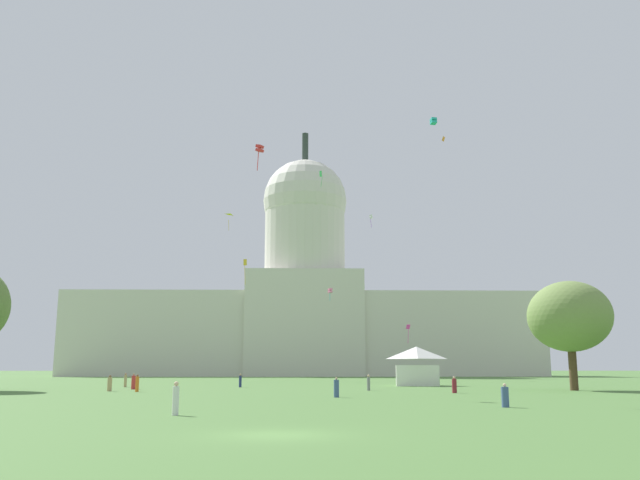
# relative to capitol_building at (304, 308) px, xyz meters

# --- Properties ---
(ground_plane) EXTENTS (800.00, 800.00, 0.00)m
(ground_plane) POSITION_rel_capitol_building_xyz_m (-1.32, -157.75, -18.48)
(ground_plane) COLOR #4C7538
(capitol_building) EXTENTS (126.12, 26.41, 68.82)m
(capitol_building) POSITION_rel_capitol_building_xyz_m (0.00, 0.00, 0.00)
(capitol_building) COLOR beige
(capitol_building) RESTS_ON ground_plane
(event_tent) EXTENTS (6.48, 6.39, 5.16)m
(event_tent) POSITION_rel_capitol_building_xyz_m (14.89, -93.21, -15.94)
(event_tent) COLOR white
(event_tent) RESTS_ON ground_plane
(tree_east_mid) EXTENTS (12.32, 12.43, 11.74)m
(tree_east_mid) POSITION_rel_capitol_building_xyz_m (28.67, -111.45, -10.61)
(tree_east_mid) COLOR #4C3823
(tree_east_mid) RESTS_ON ground_plane
(person_red_lawn_far_left) EXTENTS (0.62, 0.62, 1.73)m
(person_red_lawn_far_left) POSITION_rel_capitol_building_xyz_m (-19.35, -106.71, -17.70)
(person_red_lawn_far_left) COLOR red
(person_red_lawn_far_left) RESTS_ON ground_plane
(person_denim_front_right) EXTENTS (0.48, 0.48, 1.63)m
(person_denim_front_right) POSITION_rel_capitol_building_xyz_m (2.44, -127.08, -17.74)
(person_denim_front_right) COLOR #3D5684
(person_denim_front_right) RESTS_ON ground_plane
(person_denim_near_tent) EXTENTS (0.63, 0.63, 1.47)m
(person_denim_near_tent) POSITION_rel_capitol_building_xyz_m (12.35, -140.99, -17.83)
(person_denim_near_tent) COLOR #3D5684
(person_denim_near_tent) RESTS_ON ground_plane
(person_navy_edge_east) EXTENTS (0.44, 0.44, 1.65)m
(person_navy_edge_east) POSITION_rel_capitol_building_xyz_m (-8.09, -99.23, -17.71)
(person_navy_edge_east) COLOR navy
(person_navy_edge_east) RESTS_ON ground_plane
(person_maroon_back_center) EXTENTS (0.55, 0.55, 1.59)m
(person_maroon_back_center) POSITION_rel_capitol_building_xyz_m (14.30, -118.08, -17.77)
(person_maroon_back_center) COLOR maroon
(person_maroon_back_center) RESTS_ON ground_plane
(person_tan_aisle_center) EXTENTS (0.50, 0.50, 1.73)m
(person_tan_aisle_center) POSITION_rel_capitol_building_xyz_m (-22.43, -98.35, -17.68)
(person_tan_aisle_center) COLOR tan
(person_tan_aisle_center) RESTS_ON ground_plane
(person_grey_mid_left) EXTENTS (0.47, 0.47, 1.68)m
(person_grey_mid_left) POSITION_rel_capitol_building_xyz_m (6.69, -110.87, -17.70)
(person_grey_mid_left) COLOR gray
(person_grey_mid_left) RESTS_ON ground_plane
(person_white_near_tree_west) EXTENTS (0.34, 0.34, 1.74)m
(person_white_near_tree_west) POSITION_rel_capitol_building_xyz_m (-7.01, -147.51, -17.67)
(person_white_near_tree_west) COLOR silver
(person_white_near_tree_west) RESTS_ON ground_plane
(person_tan_lawn_far_right) EXTENTS (0.66, 0.66, 1.65)m
(person_tan_lawn_far_right) POSITION_rel_capitol_building_xyz_m (-20.39, -112.43, -17.74)
(person_tan_lawn_far_right) COLOR tan
(person_tan_lawn_far_right) RESTS_ON ground_plane
(person_orange_near_tree_east) EXTENTS (0.50, 0.50, 1.74)m
(person_orange_near_tree_east) POSITION_rel_capitol_building_xyz_m (-17.12, -114.22, -17.68)
(person_orange_near_tree_east) COLOR orange
(person_orange_near_tree_east) RESTS_ON ground_plane
(kite_green_high) EXTENTS (0.66, 1.14, 3.71)m
(kite_green_high) POSITION_rel_capitol_building_xyz_m (3.36, -43.17, 25.30)
(kite_green_high) COLOR green
(kite_yellow_mid) EXTENTS (1.60, 1.60, 3.29)m
(kite_yellow_mid) POSITION_rel_capitol_building_xyz_m (-14.88, -54.59, 13.43)
(kite_yellow_mid) COLOR yellow
(kite_magenta_low) EXTENTS (0.93, 0.97, 3.36)m
(kite_magenta_low) POSITION_rel_capitol_building_xyz_m (18.39, -64.40, -9.31)
(kite_magenta_low) COLOR #D1339E
(kite_white_mid) EXTENTS (0.74, 0.71, 2.90)m
(kite_white_mid) POSITION_rel_capitol_building_xyz_m (14.27, -43.05, 15.94)
(kite_white_mid) COLOR white
(kite_turquoise_mid) EXTENTS (0.81, 0.84, 0.78)m
(kite_turquoise_mid) POSITION_rel_capitol_building_xyz_m (15.31, -107.50, 13.23)
(kite_turquoise_mid) COLOR teal
(kite_pink_low) EXTENTS (0.92, 0.94, 2.29)m
(kite_pink_low) POSITION_rel_capitol_building_xyz_m (4.60, -61.40, -2.23)
(kite_pink_low) COLOR pink
(kite_orange_high) EXTENTS (0.90, 1.16, 1.00)m
(kite_orange_high) POSITION_rel_capitol_building_xyz_m (30.23, -45.12, 33.10)
(kite_orange_high) COLOR orange
(kite_red_mid) EXTENTS (0.90, 0.89, 2.78)m
(kite_red_mid) POSITION_rel_capitol_building_xyz_m (-4.86, -118.70, 5.77)
(kite_red_mid) COLOR red
(kite_gold_mid) EXTENTS (0.56, 0.44, 4.17)m
(kite_gold_mid) POSITION_rel_capitol_building_xyz_m (-9.73, -77.49, -0.11)
(kite_gold_mid) COLOR gold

